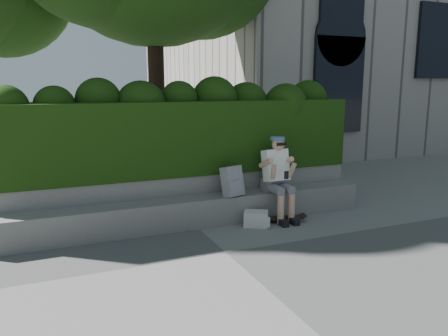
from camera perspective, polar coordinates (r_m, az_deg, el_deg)
name	(u,v)px	position (r m, az deg, el deg)	size (l,w,h in m)	color
ground	(226,252)	(5.97, 0.22, -10.97)	(80.00, 80.00, 0.00)	slate
bench_ledge	(195,212)	(7.00, -3.84, -5.72)	(6.00, 0.45, 0.45)	gray
planter_wall	(185,196)	(7.39, -5.07, -3.63)	(6.00, 0.50, 0.75)	gray
hedge	(180,137)	(7.42, -5.73, 4.08)	(6.00, 1.00, 1.20)	black
person	(277,175)	(7.27, 6.97, -0.86)	(0.40, 0.76, 1.38)	slate
skateboard	(281,218)	(7.26, 7.39, -6.50)	(0.78, 0.38, 0.08)	black
backpack_plaid	(232,181)	(7.01, 1.10, -1.74)	(0.33, 0.18, 0.48)	#AAABAF
backpack_ground	(256,219)	(6.99, 4.20, -6.62)	(0.38, 0.27, 0.24)	beige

